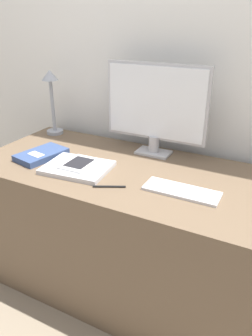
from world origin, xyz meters
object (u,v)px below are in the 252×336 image
Objects in this scene: keyboard at (182,191)px; notebook at (41,155)px; laptop at (77,168)px; pen at (109,186)px; monitor at (155,107)px; desk_lamp at (51,94)px; ereader at (79,163)px.

notebook is at bearing 178.72° from keyboard.
pen is (0.22, -0.08, -0.01)m from laptop.
desk_lamp is at bearing 178.71° from monitor.
monitor is 1.69× the size of keyboard.
laptop is 0.02m from ereader.
laptop reaches higher than pen.
desk_lamp is (-0.42, 0.37, 0.23)m from laptop.
monitor reaches higher than ereader.
desk_lamp is (-0.42, 0.35, 0.22)m from ereader.
monitor reaches higher than laptop.
monitor is 1.66× the size of laptop.
laptop is 0.25m from notebook.
ereader is 0.59m from desk_lamp.
notebook is (-0.49, -0.32, -0.23)m from monitor.
notebook reaches higher than pen.
laptop is at bearing 159.59° from pen.
ereader is at bearing -179.55° from keyboard.
ereader is at bearing 156.36° from pen.
keyboard is at bearing 19.42° from pen.
monitor reaches higher than notebook.
desk_lamp reaches higher than keyboard.
ereader reaches higher than keyboard.
desk_lamp reaches higher than notebook.
ereader is at bearing 91.30° from laptop.
monitor is 1.40× the size of desk_lamp.
desk_lamp is at bearing 140.31° from ereader.
pen is at bearing -34.82° from desk_lamp.
keyboard is at bearing -20.49° from desk_lamp.
notebook reaches higher than laptop.
keyboard is 1.15× the size of notebook.
monitor is at bearing 128.63° from keyboard.
laptop is 1.17× the size of notebook.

